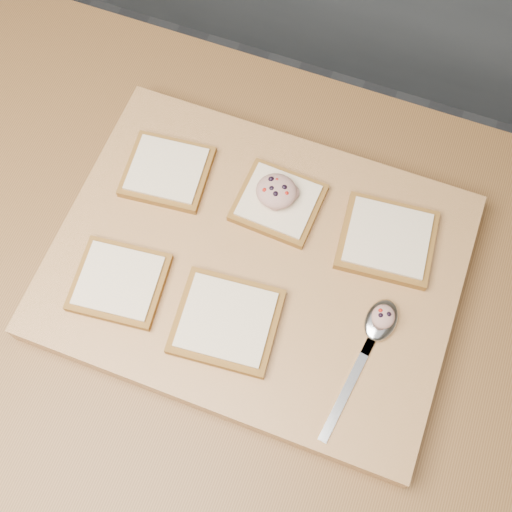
% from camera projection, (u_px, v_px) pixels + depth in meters
% --- Properties ---
extents(ground, '(4.00, 4.00, 0.00)m').
position_uv_depth(ground, '(243.00, 405.00, 1.72)').
color(ground, '#515459').
rests_on(ground, ground).
extents(island_counter, '(2.00, 0.80, 0.90)m').
position_uv_depth(island_counter, '(239.00, 368.00, 1.30)').
color(island_counter, slate).
rests_on(island_counter, ground).
extents(cutting_board, '(0.54, 0.41, 0.04)m').
position_uv_depth(cutting_board, '(256.00, 267.00, 0.88)').
color(cutting_board, tan).
rests_on(cutting_board, island_counter).
extents(bread_far_left, '(0.13, 0.12, 0.02)m').
position_uv_depth(bread_far_left, '(167.00, 171.00, 0.90)').
color(bread_far_left, brown).
rests_on(bread_far_left, cutting_board).
extents(bread_far_center, '(0.12, 0.11, 0.02)m').
position_uv_depth(bread_far_center, '(278.00, 202.00, 0.88)').
color(bread_far_center, brown).
rests_on(bread_far_center, cutting_board).
extents(bread_far_right, '(0.13, 0.13, 0.02)m').
position_uv_depth(bread_far_right, '(387.00, 240.00, 0.86)').
color(bread_far_right, brown).
rests_on(bread_far_right, cutting_board).
extents(bread_near_left, '(0.13, 0.12, 0.02)m').
position_uv_depth(bread_near_left, '(119.00, 282.00, 0.84)').
color(bread_near_left, brown).
rests_on(bread_near_left, cutting_board).
extents(bread_near_center, '(0.14, 0.13, 0.02)m').
position_uv_depth(bread_near_center, '(226.00, 321.00, 0.82)').
color(bread_near_center, brown).
rests_on(bread_near_center, cutting_board).
extents(tuna_salad_dollop, '(0.06, 0.05, 0.03)m').
position_uv_depth(tuna_salad_dollop, '(276.00, 191.00, 0.87)').
color(tuna_salad_dollop, tan).
rests_on(tuna_salad_dollop, bread_far_center).
extents(spoon, '(0.05, 0.20, 0.01)m').
position_uv_depth(spoon, '(376.00, 330.00, 0.82)').
color(spoon, silver).
rests_on(spoon, cutting_board).
extents(spoon_salad, '(0.03, 0.03, 0.02)m').
position_uv_depth(spoon_salad, '(383.00, 316.00, 0.81)').
color(spoon_salad, tan).
rests_on(spoon_salad, spoon).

